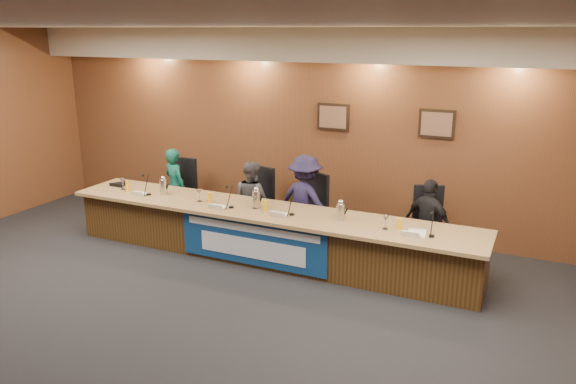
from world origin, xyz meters
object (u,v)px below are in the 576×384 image
at_px(banner, 252,243).
at_px(panelist_d, 428,223).
at_px(panelist_a, 175,187).
at_px(office_chair_d, 429,231).
at_px(office_chair_c, 308,213).
at_px(office_chair_a, 179,195).
at_px(panelist_c, 305,201).
at_px(office_chair_b, 255,205).
at_px(carafe_left, 164,187).
at_px(speakerphone, 119,184).
at_px(panelist_b, 252,199).
at_px(carafe_right, 341,212).
at_px(carafe_mid, 257,199).
at_px(dais_body, 266,235).

xyz_separation_m(banner, panelist_d, (2.14, 1.12, 0.24)).
bearing_deg(panelist_a, office_chair_d, -156.61).
bearing_deg(office_chair_c, office_chair_a, -155.48).
bearing_deg(panelist_c, panelist_a, 12.79).
bearing_deg(office_chair_b, panelist_a, -161.18).
xyz_separation_m(panelist_d, carafe_left, (-3.86, -0.74, 0.25)).
height_order(banner, panelist_a, panelist_a).
bearing_deg(panelist_a, speakerphone, 68.58).
height_order(panelist_b, carafe_right, panelist_b).
bearing_deg(carafe_right, office_chair_b, 154.27).
xyz_separation_m(panelist_a, office_chair_b, (1.45, 0.10, -0.17)).
height_order(panelist_d, speakerphone, panelist_d).
bearing_deg(carafe_left, banner, -12.51).
relative_size(panelist_c, speakerphone, 4.37).
distance_m(panelist_a, panelist_c, 2.36).
bearing_deg(carafe_left, carafe_mid, 0.42).
distance_m(panelist_a, panelist_b, 1.45).
relative_size(panelist_d, carafe_left, 5.41).
relative_size(panelist_d, speakerphone, 3.87).
relative_size(panelist_b, office_chair_a, 2.54).
bearing_deg(carafe_left, carafe_right, 0.06).
height_order(office_chair_d, carafe_left, carafe_left).
height_order(banner, carafe_right, carafe_right).
bearing_deg(panelist_c, carafe_right, 151.10).
distance_m(office_chair_d, carafe_right, 1.37).
distance_m(panelist_b, carafe_right, 1.90).
relative_size(banner, office_chair_d, 4.58).
distance_m(office_chair_b, carafe_right, 1.96).
bearing_deg(panelist_a, panelist_b, -157.98).
distance_m(office_chair_c, carafe_right, 1.23).
xyz_separation_m(office_chair_a, office_chair_c, (2.36, 0.00, 0.00)).
bearing_deg(dais_body, banner, -90.00).
height_order(panelist_a, carafe_left, panelist_a).
relative_size(dais_body, panelist_c, 4.29).
relative_size(panelist_a, carafe_mid, 5.30).
xyz_separation_m(office_chair_c, office_chair_d, (1.84, 0.00, 0.00)).
height_order(dais_body, office_chair_a, dais_body).
relative_size(panelist_c, carafe_mid, 5.73).
xyz_separation_m(panelist_c, speakerphone, (-2.97, -0.65, 0.08)).
distance_m(office_chair_a, carafe_left, 0.98).
height_order(banner, panelist_d, panelist_d).
xyz_separation_m(carafe_left, carafe_right, (2.85, 0.00, -0.00)).
distance_m(panelist_a, carafe_left, 0.84).
height_order(carafe_left, speakerphone, carafe_left).
bearing_deg(panelist_d, carafe_left, 34.13).
xyz_separation_m(panelist_b, panelist_c, (0.91, 0.00, 0.09)).
relative_size(panelist_b, office_chair_c, 2.54).
xyz_separation_m(panelist_c, office_chair_d, (1.84, 0.10, -0.22)).
distance_m(panelist_b, office_chair_d, 2.75).
bearing_deg(speakerphone, office_chair_b, 19.92).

